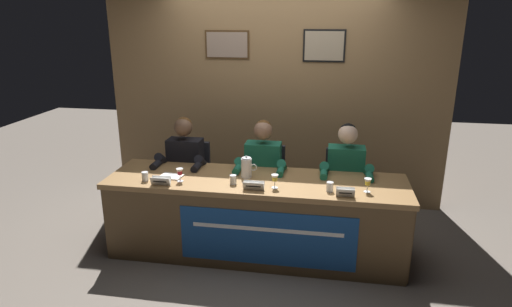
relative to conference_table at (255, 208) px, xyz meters
name	(u,v)px	position (x,y,z in m)	size (l,w,h in m)	color
ground_plane	(256,251)	(0.00, 0.11, -0.51)	(12.00, 12.00, 0.00)	#70665B
wall_back_panelled	(275,96)	(0.00, 1.45, 0.80)	(3.99, 0.14, 2.60)	#937047
conference_table	(255,208)	(0.00, 0.00, 0.00)	(2.79, 0.76, 0.76)	olive
chair_left	(190,184)	(-0.84, 0.67, -0.08)	(0.44, 0.44, 0.89)	black
panelist_left	(183,167)	(-0.84, 0.47, 0.20)	(0.51, 0.48, 1.22)	black
nameplate_left	(161,181)	(-0.82, -0.19, 0.29)	(0.18, 0.06, 0.08)	white
juice_glass_left	(180,172)	(-0.68, -0.07, 0.34)	(0.06, 0.06, 0.12)	white
water_cup_left	(145,177)	(-1.00, -0.11, 0.29)	(0.06, 0.06, 0.08)	silver
chair_center	(265,189)	(0.00, 0.67, -0.08)	(0.44, 0.44, 0.89)	black
panelist_center	(262,171)	(0.00, 0.47, 0.20)	(0.51, 0.48, 1.22)	black
nameplate_center	(254,186)	(0.02, -0.16, 0.29)	(0.19, 0.06, 0.08)	white
juice_glass_center	(275,179)	(0.20, -0.08, 0.34)	(0.06, 0.06, 0.12)	white
water_cup_center	(233,180)	(-0.19, -0.05, 0.29)	(0.06, 0.06, 0.08)	silver
chair_right	(343,194)	(0.83, 0.67, -0.08)	(0.44, 0.44, 0.89)	black
panelist_right	(345,176)	(0.83, 0.47, 0.20)	(0.51, 0.48, 1.22)	black
nameplate_right	(345,192)	(0.80, -0.18, 0.29)	(0.15, 0.06, 0.08)	white
juice_glass_right	(368,183)	(0.99, -0.04, 0.34)	(0.06, 0.06, 0.12)	white
water_cup_right	(330,187)	(0.68, -0.08, 0.29)	(0.06, 0.06, 0.08)	silver
water_pitcher_central	(247,167)	(-0.10, 0.15, 0.34)	(0.15, 0.10, 0.21)	silver
document_stack_left	(171,176)	(-0.80, 0.03, 0.26)	(0.23, 0.17, 0.01)	white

